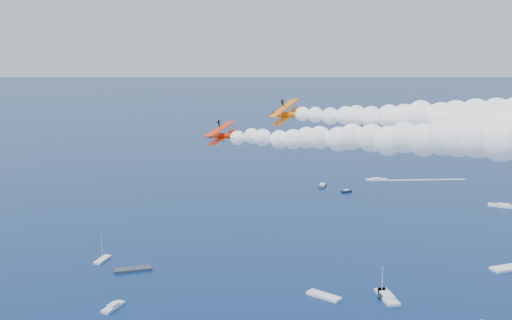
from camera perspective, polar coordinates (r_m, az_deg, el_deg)
The scene contains 5 objects.
biplane_lead at distance 106.48m, azimuth 2.92°, elevation 4.13°, with size 6.52×7.31×4.40m, color orange, non-canonical shape.
biplane_trail at distance 105.97m, azimuth -2.93°, elevation 2.21°, with size 6.48×7.27×4.38m, color #FB2D05, non-canonical shape.
smoke_trail_lead at distance 91.19m, azimuth 20.02°, elevation 3.83°, with size 66.40×7.56×11.67m, color white, non-canonical shape.
smoke_trail_trail at distance 89.69m, azimuth 14.01°, elevation 1.84°, with size 66.19×11.71×11.67m, color white, non-canonical shape.
spectator_boats at distance 193.18m, azimuth 19.24°, elevation -10.03°, with size 191.29×193.36×0.70m.
Camera 1 is at (66.91, -59.46, 68.86)m, focal length 44.22 mm.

